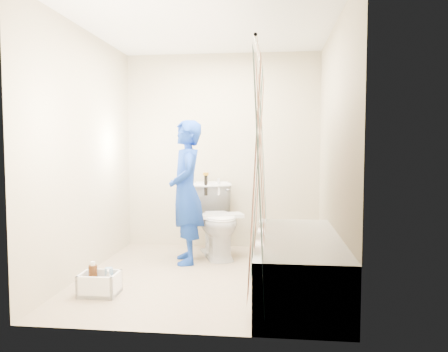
# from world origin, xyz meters

# --- Properties ---
(floor) EXTENTS (2.60, 2.60, 0.00)m
(floor) POSITION_xyz_m (0.00, 0.00, 0.00)
(floor) COLOR gray
(floor) RESTS_ON ground
(ceiling) EXTENTS (2.40, 2.60, 0.02)m
(ceiling) POSITION_xyz_m (0.00, 0.00, 2.40)
(ceiling) COLOR white
(ceiling) RESTS_ON wall_back
(wall_back) EXTENTS (2.40, 0.02, 2.40)m
(wall_back) POSITION_xyz_m (0.00, 1.30, 1.20)
(wall_back) COLOR #B1AA88
(wall_back) RESTS_ON ground
(wall_front) EXTENTS (2.40, 0.02, 2.40)m
(wall_front) POSITION_xyz_m (0.00, -1.30, 1.20)
(wall_front) COLOR #B1AA88
(wall_front) RESTS_ON ground
(wall_left) EXTENTS (0.02, 2.60, 2.40)m
(wall_left) POSITION_xyz_m (-1.20, 0.00, 1.20)
(wall_left) COLOR #B1AA88
(wall_left) RESTS_ON ground
(wall_right) EXTENTS (0.02, 2.60, 2.40)m
(wall_right) POSITION_xyz_m (1.20, 0.00, 1.20)
(wall_right) COLOR #B1AA88
(wall_right) RESTS_ON ground
(bathtub) EXTENTS (0.70, 1.75, 0.50)m
(bathtub) POSITION_xyz_m (0.85, -0.43, 0.27)
(bathtub) COLOR silver
(bathtub) RESTS_ON ground
(curtain_rod) EXTENTS (0.02, 1.90, 0.02)m
(curtain_rod) POSITION_xyz_m (0.52, -0.43, 1.95)
(curtain_rod) COLOR silver
(curtain_rod) RESTS_ON wall_back
(shower_curtain) EXTENTS (0.06, 1.75, 1.80)m
(shower_curtain) POSITION_xyz_m (0.52, -0.43, 1.02)
(shower_curtain) COLOR white
(shower_curtain) RESTS_ON curtain_rod
(toilet) EXTENTS (0.72, 0.93, 0.83)m
(toilet) POSITION_xyz_m (0.00, 0.80, 0.42)
(toilet) COLOR white
(toilet) RESTS_ON ground
(tank_lid) EXTENTS (0.56, 0.38, 0.04)m
(tank_lid) POSITION_xyz_m (0.05, 0.67, 0.49)
(tank_lid) COLOR silver
(tank_lid) RESTS_ON toilet
(tank_internals) EXTENTS (0.20, 0.10, 0.27)m
(tank_internals) POSITION_xyz_m (-0.12, 0.99, 0.82)
(tank_internals) COLOR black
(tank_internals) RESTS_ON toilet
(plumber) EXTENTS (0.52, 0.65, 1.54)m
(plumber) POSITION_xyz_m (-0.29, 0.49, 0.77)
(plumber) COLOR #1040A8
(plumber) RESTS_ON ground
(cleaning_caddy) EXTENTS (0.32, 0.26, 0.24)m
(cleaning_caddy) POSITION_xyz_m (-0.82, -0.62, 0.09)
(cleaning_caddy) COLOR white
(cleaning_caddy) RESTS_ON ground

